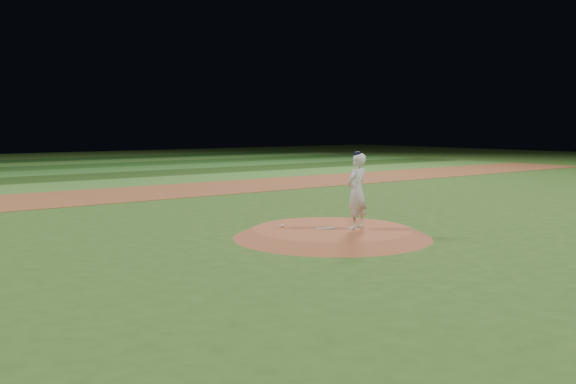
{
  "coord_description": "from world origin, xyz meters",
  "views": [
    {
      "loc": [
        -11.77,
        -13.12,
        3.11
      ],
      "look_at": [
        0.0,
        2.0,
        1.1
      ],
      "focal_mm": 40.0,
      "sensor_mm": 36.0,
      "label": 1
    }
  ],
  "objects_px": {
    "pitching_rubber": "(326,229)",
    "rosin_bag": "(282,226)",
    "pitchers_mound": "(332,233)",
    "pitcher_on_mound": "(357,191)"
  },
  "relations": [
    {
      "from": "pitching_rubber",
      "to": "rosin_bag",
      "type": "height_order",
      "value": "rosin_bag"
    },
    {
      "from": "pitchers_mound",
      "to": "rosin_bag",
      "type": "xyz_separation_m",
      "value": [
        -0.94,
        1.05,
        0.16
      ]
    },
    {
      "from": "rosin_bag",
      "to": "pitchers_mound",
      "type": "bearing_deg",
      "value": -47.9
    },
    {
      "from": "pitching_rubber",
      "to": "pitcher_on_mound",
      "type": "xyz_separation_m",
      "value": [
        0.7,
        -0.49,
        1.04
      ]
    },
    {
      "from": "pitchers_mound",
      "to": "pitching_rubber",
      "type": "xyz_separation_m",
      "value": [
        -0.22,
        0.03,
        0.14
      ]
    },
    {
      "from": "pitchers_mound",
      "to": "pitcher_on_mound",
      "type": "relative_size",
      "value": 2.56
    },
    {
      "from": "pitchers_mound",
      "to": "pitcher_on_mound",
      "type": "xyz_separation_m",
      "value": [
        0.48,
        -0.46,
        1.18
      ]
    },
    {
      "from": "pitchers_mound",
      "to": "rosin_bag",
      "type": "relative_size",
      "value": 45.58
    },
    {
      "from": "pitchers_mound",
      "to": "pitching_rubber",
      "type": "bearing_deg",
      "value": 173.09
    },
    {
      "from": "pitching_rubber",
      "to": "rosin_bag",
      "type": "bearing_deg",
      "value": 145.08
    }
  ]
}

